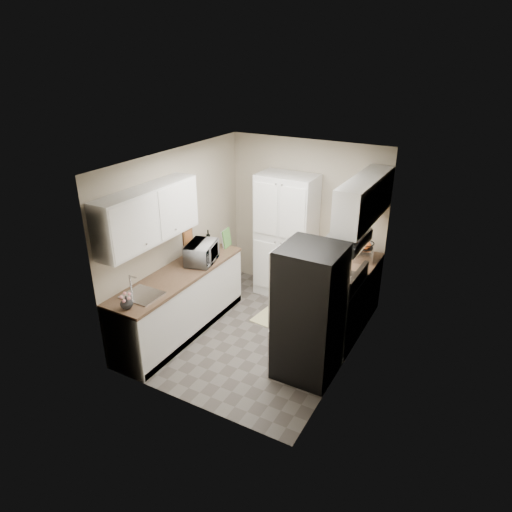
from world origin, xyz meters
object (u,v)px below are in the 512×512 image
(pantry_cabinet, at_px, (286,236))
(electric_range, at_px, (333,310))
(wine_bottle, at_px, (208,239))
(microwave, at_px, (202,253))
(refrigerator, at_px, (309,313))
(toaster_oven, at_px, (364,254))

(pantry_cabinet, xyz_separation_m, electric_range, (1.17, -0.93, -0.52))
(pantry_cabinet, relative_size, wine_bottle, 7.74)
(electric_range, relative_size, wine_bottle, 4.37)
(microwave, bearing_deg, refrigerator, -118.63)
(electric_range, height_order, microwave, microwave)
(pantry_cabinet, xyz_separation_m, refrigerator, (1.14, -1.73, -0.15))
(wine_bottle, bearing_deg, toaster_oven, 17.75)
(pantry_cabinet, xyz_separation_m, toaster_oven, (1.29, -0.09, 0.02))
(pantry_cabinet, relative_size, microwave, 3.76)
(microwave, xyz_separation_m, toaster_oven, (2.00, 1.21, -0.05))
(refrigerator, bearing_deg, electric_range, 87.52)
(pantry_cabinet, distance_m, refrigerator, 2.07)
(refrigerator, bearing_deg, toaster_oven, 84.77)
(electric_range, distance_m, toaster_oven, 1.00)
(pantry_cabinet, xyz_separation_m, wine_bottle, (-0.94, -0.80, 0.05))
(electric_range, bearing_deg, toaster_oven, 82.16)
(electric_range, xyz_separation_m, microwave, (-1.88, -0.37, 0.59))
(refrigerator, distance_m, microwave, 1.91)
(electric_range, xyz_separation_m, wine_bottle, (-2.11, 0.12, 0.57))
(pantry_cabinet, height_order, microwave, pantry_cabinet)
(wine_bottle, height_order, toaster_oven, wine_bottle)
(electric_range, bearing_deg, microwave, -168.78)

